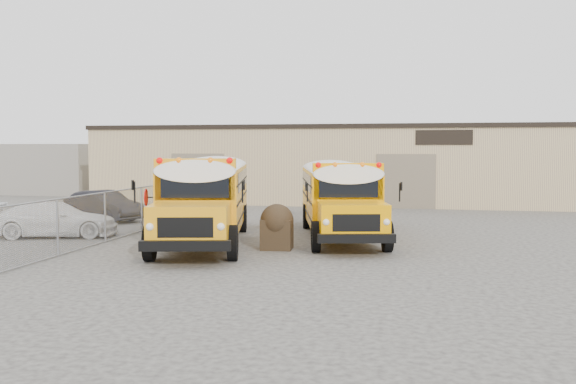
% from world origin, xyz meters
% --- Properties ---
extents(ground, '(120.00, 120.00, 0.00)m').
position_xyz_m(ground, '(0.00, 0.00, 0.00)').
color(ground, '#353331').
rests_on(ground, ground).
extents(warehouse, '(30.20, 10.20, 4.67)m').
position_xyz_m(warehouse, '(-0.00, 19.99, 2.37)').
color(warehouse, '#D2BC82').
rests_on(warehouse, ground).
extents(chainlink_fence, '(0.07, 18.07, 1.81)m').
position_xyz_m(chainlink_fence, '(-6.00, 3.00, 0.90)').
color(chainlink_fence, gray).
rests_on(chainlink_fence, ground).
extents(distant_building_left, '(8.00, 6.00, 3.60)m').
position_xyz_m(distant_building_left, '(-22.00, 22.00, 1.80)').
color(distant_building_left, gray).
rests_on(distant_building_left, ground).
extents(school_bus_left, '(4.88, 10.75, 3.06)m').
position_xyz_m(school_bus_left, '(-4.22, 7.56, 1.77)').
color(school_bus_left, orange).
rests_on(school_bus_left, ground).
extents(school_bus_right, '(4.54, 10.10, 2.87)m').
position_xyz_m(school_bus_right, '(0.44, 9.54, 1.66)').
color(school_bus_right, '#FFA300').
rests_on(school_bus_right, ground).
extents(tarp_bundle, '(1.10, 1.10, 1.51)m').
position_xyz_m(tarp_bundle, '(0.24, -0.14, 0.77)').
color(tarp_bundle, black).
rests_on(tarp_bundle, ground).
extents(car_white, '(4.92, 3.12, 1.33)m').
position_xyz_m(car_white, '(-8.58, 1.00, 0.66)').
color(car_white, white).
rests_on(car_white, ground).
extents(car_dark, '(4.41, 3.07, 1.38)m').
position_xyz_m(car_dark, '(-9.44, 6.31, 0.69)').
color(car_dark, black).
rests_on(car_dark, ground).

